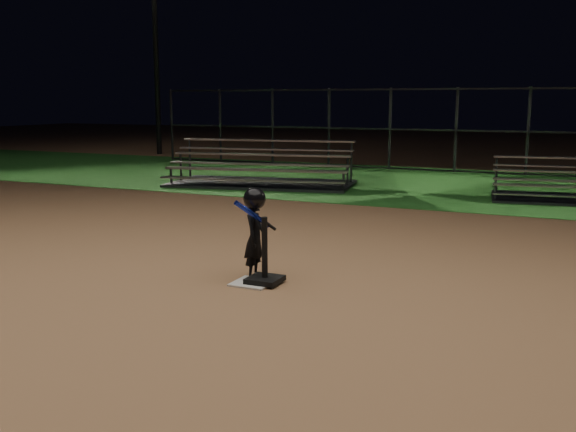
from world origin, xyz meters
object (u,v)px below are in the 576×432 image
Objects in this scene: light_pole_left at (154,26)px; batting_tee at (265,270)px; child_batter at (255,231)px; bleacher_left at (261,176)px; home_plate at (253,283)px.

batting_tee is at bearing -50.83° from light_pole_left.
child_batter is 19.44m from light_pole_left.
child_batter is 0.23× the size of bleacher_left.
home_plate is 19.79m from light_pole_left.
child_batter is (-0.08, 0.22, 0.58)m from home_plate.
bleacher_left is (-4.06, 7.97, 0.06)m from batting_tee.
batting_tee reaches higher than home_plate.
home_plate is 0.40× the size of child_batter.
light_pole_left reaches higher than child_batter.
bleacher_left is at bearing 116.09° from home_plate.
child_batter is (-0.21, 0.16, 0.43)m from batting_tee.
home_plate is 0.58× the size of batting_tee.
batting_tee is 0.16× the size of bleacher_left.
batting_tee is 8.95m from bleacher_left.
child_batter is at bearing 110.77° from home_plate.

